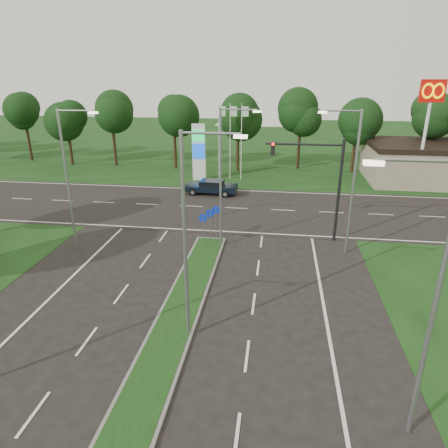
# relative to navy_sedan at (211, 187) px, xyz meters

# --- Properties ---
(verge_far) EXTENTS (160.00, 50.00, 0.02)m
(verge_far) POSITION_rel_navy_sedan_xyz_m (1.87, 27.00, -0.72)
(verge_far) COLOR black
(verge_far) RESTS_ON ground
(cross_road) EXTENTS (160.00, 12.00, 0.02)m
(cross_road) POSITION_rel_navy_sedan_xyz_m (1.87, -4.00, -0.72)
(cross_road) COLOR black
(cross_road) RESTS_ON ground
(median_kerb) EXTENTS (2.00, 26.00, 0.12)m
(median_kerb) POSITION_rel_navy_sedan_xyz_m (1.87, -24.00, -0.66)
(median_kerb) COLOR slate
(median_kerb) RESTS_ON ground
(commercial_building) EXTENTS (16.00, 9.00, 4.00)m
(commercial_building) POSITION_rel_navy_sedan_xyz_m (23.87, 8.00, 1.28)
(commercial_building) COLOR gray
(commercial_building) RESTS_ON ground
(streetlight_median_near) EXTENTS (2.53, 0.22, 9.00)m
(streetlight_median_near) POSITION_rel_navy_sedan_xyz_m (2.87, -22.00, 4.35)
(streetlight_median_near) COLOR gray
(streetlight_median_near) RESTS_ON ground
(streetlight_median_far) EXTENTS (2.53, 0.22, 9.00)m
(streetlight_median_far) POSITION_rel_navy_sedan_xyz_m (2.87, -12.00, 4.35)
(streetlight_median_far) COLOR gray
(streetlight_median_far) RESTS_ON ground
(streetlight_left_far) EXTENTS (2.53, 0.22, 9.00)m
(streetlight_left_far) POSITION_rel_navy_sedan_xyz_m (-6.43, -14.00, 4.35)
(streetlight_left_far) COLOR gray
(streetlight_left_far) RESTS_ON ground
(streetlight_right_far) EXTENTS (2.53, 0.22, 9.00)m
(streetlight_right_far) POSITION_rel_navy_sedan_xyz_m (10.67, -12.00, 4.35)
(streetlight_right_far) COLOR gray
(streetlight_right_far) RESTS_ON ground
(streetlight_right_near) EXTENTS (2.53, 0.22, 9.00)m
(streetlight_right_near) POSITION_rel_navy_sedan_xyz_m (10.67, -26.00, 4.35)
(streetlight_right_near) COLOR gray
(streetlight_right_near) RESTS_ON ground
(traffic_signal) EXTENTS (5.10, 0.42, 7.00)m
(traffic_signal) POSITION_rel_navy_sedan_xyz_m (9.06, -10.00, 3.93)
(traffic_signal) COLOR black
(traffic_signal) RESTS_ON ground
(median_signs) EXTENTS (1.16, 1.76, 2.38)m
(median_signs) POSITION_rel_navy_sedan_xyz_m (1.87, -11.60, 0.99)
(median_signs) COLOR gray
(median_signs) RESTS_ON ground
(gas_pylon) EXTENTS (5.80, 1.26, 8.00)m
(gas_pylon) POSITION_rel_navy_sedan_xyz_m (-1.91, 5.05, 2.47)
(gas_pylon) COLOR silver
(gas_pylon) RESTS_ON ground
(mcdonalds_sign) EXTENTS (2.20, 0.47, 10.40)m
(mcdonalds_sign) POSITION_rel_navy_sedan_xyz_m (19.87, 3.97, 7.26)
(mcdonalds_sign) COLOR silver
(mcdonalds_sign) RESTS_ON ground
(treeline_far) EXTENTS (6.00, 6.00, 9.90)m
(treeline_far) POSITION_rel_navy_sedan_xyz_m (1.98, 11.93, 6.11)
(treeline_far) COLOR black
(treeline_far) RESTS_ON ground
(navy_sedan) EXTENTS (4.99, 2.26, 1.35)m
(navy_sedan) POSITION_rel_navy_sedan_xyz_m (0.00, 0.00, 0.00)
(navy_sedan) COLOR black
(navy_sedan) RESTS_ON ground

